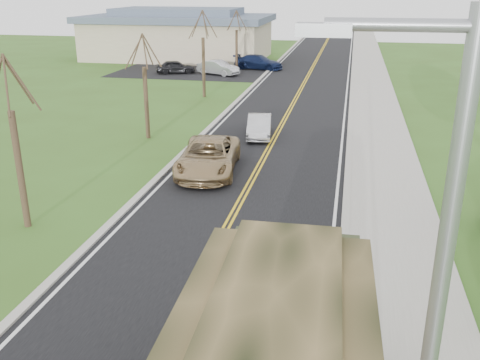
# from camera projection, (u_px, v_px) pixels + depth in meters

# --- Properties ---
(road) EXTENTS (8.00, 120.00, 0.01)m
(road) POSITION_uv_depth(u_px,v_px,m) (302.00, 86.00, 45.41)
(road) COLOR black
(road) RESTS_ON ground
(curb_right) EXTENTS (0.30, 120.00, 0.12)m
(curb_right) POSITION_uv_depth(u_px,v_px,m) (352.00, 88.00, 44.60)
(curb_right) COLOR #9E998E
(curb_right) RESTS_ON ground
(sidewalk_right) EXTENTS (3.20, 120.00, 0.10)m
(sidewalk_right) POSITION_uv_depth(u_px,v_px,m) (374.00, 88.00, 44.28)
(sidewalk_right) COLOR #9E998E
(sidewalk_right) RESTS_ON ground
(curb_left) EXTENTS (0.30, 120.00, 0.10)m
(curb_left) POSITION_uv_depth(u_px,v_px,m) (254.00, 84.00, 46.18)
(curb_left) COLOR #9E998E
(curb_left) RESTS_ON ground
(street_light) EXTENTS (1.65, 0.22, 8.00)m
(street_light) POSITION_uv_depth(u_px,v_px,m) (420.00, 353.00, 5.71)
(street_light) COLOR gray
(street_light) RESTS_ON ground
(bare_tree_a) EXTENTS (1.93, 2.26, 6.08)m
(bare_tree_a) POSITION_uv_depth(u_px,v_px,m) (18.00, 156.00, 18.25)
(bare_tree_a) COLOR #38281C
(bare_tree_a) RESTS_ON ground
(bare_tree_b) EXTENTS (1.83, 2.14, 5.73)m
(bare_tree_b) POSITION_uv_depth(u_px,v_px,m) (146.00, 94.00, 29.33)
(bare_tree_b) COLOR #38281C
(bare_tree_b) RESTS_ON ground
(bare_tree_c) EXTENTS (2.04, 2.39, 6.42)m
(bare_tree_c) POSITION_uv_depth(u_px,v_px,m) (203.00, 60.00, 40.27)
(bare_tree_c) COLOR #38281C
(bare_tree_c) RESTS_ON ground
(bare_tree_d) EXTENTS (1.88, 2.20, 5.91)m
(bare_tree_d) POSITION_uv_depth(u_px,v_px,m) (237.00, 47.00, 51.38)
(bare_tree_d) COLOR #38281C
(bare_tree_d) RESTS_ON ground
(commercial_building) EXTENTS (25.50, 21.50, 5.65)m
(commercial_building) POSITION_uv_depth(u_px,v_px,m) (179.00, 35.00, 62.21)
(commercial_building) COLOR tan
(commercial_building) RESTS_ON ground
(suv_champagne) EXTENTS (3.12, 5.73, 1.52)m
(suv_champagne) POSITION_uv_depth(u_px,v_px,m) (208.00, 156.00, 24.40)
(suv_champagne) COLOR #9C8158
(suv_champagne) RESTS_ON ground
(sedan_silver) EXTENTS (1.78, 3.85, 1.22)m
(sedan_silver) POSITION_uv_depth(u_px,v_px,m) (259.00, 126.00, 30.20)
(sedan_silver) COLOR #B8B7BD
(sedan_silver) RESTS_ON ground
(lot_car_dark) EXTENTS (4.08, 2.75, 1.29)m
(lot_car_dark) POSITION_uv_depth(u_px,v_px,m) (176.00, 67.00, 51.81)
(lot_car_dark) COLOR black
(lot_car_dark) RESTS_ON ground
(lot_car_silver) EXTENTS (4.45, 2.98, 1.39)m
(lot_car_silver) POSITION_uv_depth(u_px,v_px,m) (218.00, 68.00, 51.03)
(lot_car_silver) COLOR #B3B3B8
(lot_car_silver) RESTS_ON ground
(lot_car_navy) EXTENTS (5.33, 3.09, 1.45)m
(lot_car_navy) POSITION_uv_depth(u_px,v_px,m) (259.00, 62.00, 54.40)
(lot_car_navy) COLOR #101A3A
(lot_car_navy) RESTS_ON ground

